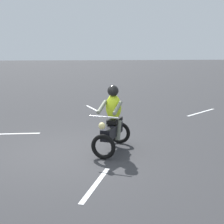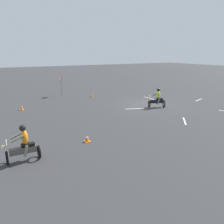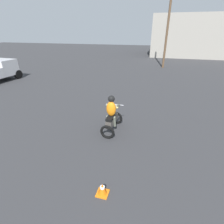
{
  "view_description": "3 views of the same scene",
  "coord_description": "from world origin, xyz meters",
  "views": [
    {
      "loc": [
        -0.4,
        7.41,
        2.55
      ],
      "look_at": [
        -1.17,
        -0.1,
        1.0
      ],
      "focal_mm": 50.0,
      "sensor_mm": 36.0,
      "label": 1
    },
    {
      "loc": [
        -15.22,
        12.19,
        4.61
      ],
      "look_at": [
        -3.49,
        5.61,
        0.9
      ],
      "focal_mm": 35.0,
      "sensor_mm": 36.0,
      "label": 2
    },
    {
      "loc": [
        -4.05,
        4.92,
        4.02
      ],
      "look_at": [
        -5.81,
        11.32,
        0.9
      ],
      "focal_mm": 28.0,
      "sensor_mm": 36.0,
      "label": 3
    }
  ],
  "objects": [
    {
      "name": "motorcycle_rider_background",
      "position": [
        -5.81,
        11.28,
        0.73
      ],
      "size": [
        0.7,
        1.52,
        1.66
      ],
      "rotation": [
        0.0,
        0.0,
        6.25
      ],
      "color": "black",
      "rests_on": "ground"
    },
    {
      "name": "traffic_cone_mid_center",
      "position": [
        -5.18,
        8.07,
        0.17
      ],
      "size": [
        0.32,
        0.32,
        0.35
      ],
      "color": "orange",
      "rests_on": "ground"
    },
    {
      "name": "utility_pole_far",
      "position": [
        -3.83,
        26.66,
        4.49
      ],
      "size": [
        0.24,
        0.24,
        8.98
      ],
      "primitive_type": "cylinder",
      "color": "brown",
      "rests_on": "ground"
    }
  ]
}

